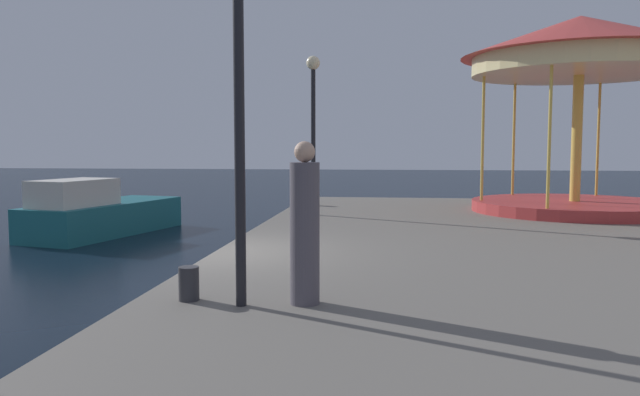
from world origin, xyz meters
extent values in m
plane|color=black|center=(0.00, 0.00, 0.00)|extent=(120.00, 120.00, 0.00)
cube|color=slate|center=(6.72, 0.00, 0.40)|extent=(13.44, 23.43, 0.80)
cube|color=#19606B|center=(-5.48, 7.14, 0.48)|extent=(3.11, 5.52, 0.95)
cube|color=beige|center=(-5.77, 5.93, 1.32)|extent=(1.86, 2.55, 0.74)
cube|color=#4C6070|center=(-5.50, 7.05, 1.47)|extent=(1.16, 0.37, 0.33)
cylinder|color=#B23333|center=(8.09, 7.44, 0.95)|extent=(5.56, 5.56, 0.30)
cylinder|color=gold|center=(8.09, 7.44, 2.83)|extent=(0.28, 0.28, 3.46)
cylinder|color=#F2E099|center=(8.09, 7.44, 4.81)|extent=(5.72, 5.72, 0.50)
cone|color=#C63D38|center=(8.09, 7.44, 5.60)|extent=(6.36, 6.36, 1.09)
cylinder|color=gold|center=(9.36, 9.63, 2.83)|extent=(0.08, 0.08, 3.46)
cylinder|color=gold|center=(6.83, 9.63, 2.83)|extent=(0.08, 0.08, 3.46)
cylinder|color=gold|center=(5.56, 7.44, 2.83)|extent=(0.08, 0.08, 3.46)
cylinder|color=gold|center=(6.83, 5.25, 2.83)|extent=(0.08, 0.08, 3.46)
cylinder|color=black|center=(1.33, -3.51, 2.73)|extent=(0.12, 0.12, 3.86)
cylinder|color=black|center=(0.97, 5.86, 2.70)|extent=(0.12, 0.12, 3.80)
sphere|color=#F9E5B2|center=(0.97, 5.86, 4.78)|extent=(0.36, 0.36, 0.36)
cylinder|color=#2D2D33|center=(0.63, 8.49, 1.00)|extent=(0.24, 0.24, 0.40)
cylinder|color=#2D2D33|center=(0.66, -3.35, 1.00)|extent=(0.24, 0.24, 0.40)
cylinder|color=#514C56|center=(2.04, -3.35, 1.61)|extent=(0.34, 0.34, 1.63)
sphere|color=tan|center=(2.04, -3.35, 2.55)|extent=(0.24, 0.24, 0.24)
camera|label=1|loc=(3.01, -10.24, 2.61)|focal=34.52mm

